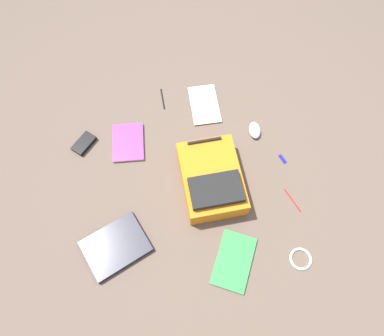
# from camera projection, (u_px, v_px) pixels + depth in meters

# --- Properties ---
(ground_plane) EXTENTS (3.77, 3.77, 0.00)m
(ground_plane) POSITION_uv_depth(u_px,v_px,m) (187.00, 177.00, 1.92)
(ground_plane) COLOR brown
(backpack) EXTENTS (0.31, 0.43, 0.17)m
(backpack) POSITION_uv_depth(u_px,v_px,m) (212.00, 180.00, 1.84)
(backpack) COLOR orange
(backpack) RESTS_ON ground_plane
(laptop) EXTENTS (0.37, 0.33, 0.03)m
(laptop) POSITION_uv_depth(u_px,v_px,m) (116.00, 246.00, 1.75)
(laptop) COLOR #24242C
(laptop) RESTS_ON ground_plane
(book_red) EXTENTS (0.18, 0.28, 0.01)m
(book_red) POSITION_uv_depth(u_px,v_px,m) (204.00, 105.00, 2.11)
(book_red) COLOR silver
(book_red) RESTS_ON ground_plane
(book_blue) EXTENTS (0.20, 0.26, 0.02)m
(book_blue) POSITION_uv_depth(u_px,v_px,m) (128.00, 142.00, 2.00)
(book_blue) COLOR silver
(book_blue) RESTS_ON ground_plane
(book_comic) EXTENTS (0.29, 0.33, 0.01)m
(book_comic) POSITION_uv_depth(u_px,v_px,m) (234.00, 261.00, 1.73)
(book_comic) COLOR silver
(book_comic) RESTS_ON ground_plane
(computer_mouse) EXTENTS (0.08, 0.12, 0.04)m
(computer_mouse) POSITION_uv_depth(u_px,v_px,m) (255.00, 130.00, 2.02)
(computer_mouse) COLOR silver
(computer_mouse) RESTS_ON ground_plane
(cable_coil) EXTENTS (0.11, 0.11, 0.01)m
(cable_coil) POSITION_uv_depth(u_px,v_px,m) (301.00, 259.00, 1.74)
(cable_coil) COLOR silver
(cable_coil) RESTS_ON ground_plane
(power_brick) EXTENTS (0.15, 0.15, 0.03)m
(power_brick) POSITION_uv_depth(u_px,v_px,m) (84.00, 144.00, 1.99)
(power_brick) COLOR black
(power_brick) RESTS_ON ground_plane
(pen_black) EXTENTS (0.05, 0.14, 0.01)m
(pen_black) POSITION_uv_depth(u_px,v_px,m) (293.00, 200.00, 1.86)
(pen_black) COLOR red
(pen_black) RESTS_ON ground_plane
(pen_blue) EXTENTS (0.01, 0.15, 0.01)m
(pen_blue) POSITION_uv_depth(u_px,v_px,m) (163.00, 99.00, 2.13)
(pen_blue) COLOR black
(pen_blue) RESTS_ON ground_plane
(usb_stick) EXTENTS (0.03, 0.06, 0.01)m
(usb_stick) POSITION_uv_depth(u_px,v_px,m) (282.00, 158.00, 1.96)
(usb_stick) COLOR #191999
(usb_stick) RESTS_ON ground_plane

